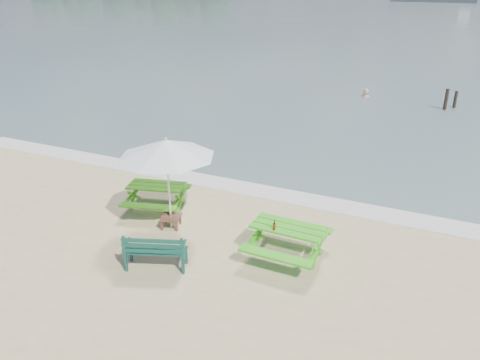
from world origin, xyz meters
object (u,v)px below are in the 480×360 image
at_px(park_bench, 156,257).
at_px(patio_umbrella, 166,148).
at_px(side_table, 171,221).
at_px(swimmer, 365,103).
at_px(beer_bottle, 274,226).
at_px(picnic_table_right, 288,242).
at_px(picnic_table_left, 157,197).

height_order(park_bench, patio_umbrella, patio_umbrella).
distance_m(side_table, swimmer, 16.48).
distance_m(park_bench, beer_bottle, 2.64).
xyz_separation_m(park_bench, beer_bottle, (2.20, 1.33, 0.60)).
bearing_deg(beer_bottle, patio_umbrella, 173.67).
relative_size(picnic_table_right, side_table, 3.08).
bearing_deg(swimmer, picnic_table_right, -85.12).
relative_size(patio_umbrella, swimmer, 1.86).
relative_size(side_table, beer_bottle, 2.48).
bearing_deg(beer_bottle, side_table, 173.67).
bearing_deg(park_bench, picnic_table_left, 123.48).
bearing_deg(park_bench, beer_bottle, 31.17).
distance_m(side_table, beer_bottle, 2.99).
distance_m(picnic_table_left, beer_bottle, 3.95).
height_order(side_table, beer_bottle, beer_bottle).
height_order(picnic_table_left, side_table, picnic_table_left).
relative_size(picnic_table_left, picnic_table_right, 1.09).
bearing_deg(swimmer, patio_umbrella, -95.98).
distance_m(picnic_table_left, picnic_table_right, 4.08).
height_order(picnic_table_left, picnic_table_right, picnic_table_right).
bearing_deg(picnic_table_left, park_bench, -56.52).
height_order(patio_umbrella, swimmer, patio_umbrella).
relative_size(picnic_table_right, swimmer, 1.14).
relative_size(picnic_table_right, beer_bottle, 7.63).
bearing_deg(side_table, patio_umbrella, 0.00).
relative_size(side_table, swimmer, 0.37).
distance_m(picnic_table_right, side_table, 3.13).
distance_m(park_bench, side_table, 1.79).
bearing_deg(picnic_table_left, beer_bottle, -15.41).
bearing_deg(picnic_table_right, beer_bottle, -131.41).
xyz_separation_m(picnic_table_right, patio_umbrella, (-3.12, 0.06, 1.74)).
relative_size(park_bench, patio_umbrella, 0.47).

